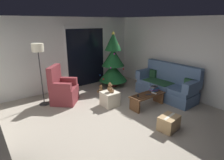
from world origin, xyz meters
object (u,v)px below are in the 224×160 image
object	(u,v)px
remote_graphite	(149,94)
teddy_bear_honey_by_tree	(101,89)
remote_white	(154,93)
armchair	(63,90)
christmas_tree	(113,63)
teddy_bear_chestnut	(110,88)
coffee_table	(147,98)
cardboard_box_taped_mid_floor	(169,123)
couch	(167,85)
cell_phone	(154,86)
book_stack	(154,89)
ottoman	(110,99)
floor_lamp	(38,54)
remote_black	(138,96)

from	to	relation	value
remote_graphite	teddy_bear_honey_by_tree	xyz separation A→B (m)	(-0.43, 1.78, -0.27)
remote_white	armchair	size ratio (longest dim) A/B	0.14
christmas_tree	teddy_bear_chestnut	bearing A→B (deg)	-130.24
coffee_table	cardboard_box_taped_mid_floor	xyz separation A→B (m)	(-0.49, -1.11, -0.09)
couch	christmas_tree	bearing A→B (deg)	110.35
teddy_bear_honey_by_tree	christmas_tree	bearing A→B (deg)	21.20
remote_graphite	remote_white	xyz separation A→B (m)	(0.20, -0.03, 0.00)
remote_graphite	cardboard_box_taped_mid_floor	size ratio (longest dim) A/B	0.30
cell_phone	christmas_tree	bearing A→B (deg)	85.65
remote_graphite	book_stack	distance (m)	0.39
remote_white	cell_phone	size ratio (longest dim) A/B	1.08
remote_white	ottoman	world-z (taller)	ottoman
couch	cell_phone	bearing A→B (deg)	-176.34
floor_lamp	coffee_table	bearing A→B (deg)	-40.04
couch	coffee_table	world-z (taller)	couch
cell_phone	teddy_bear_honey_by_tree	bearing A→B (deg)	110.26
teddy_bear_honey_by_tree	ottoman	bearing A→B (deg)	-109.65
armchair	cardboard_box_taped_mid_floor	distance (m)	3.13
couch	ottoman	xyz separation A→B (m)	(-1.83, 0.60, -0.19)
cell_phone	armchair	xyz separation A→B (m)	(-2.14, 1.65, -0.13)
couch	ottoman	bearing A→B (deg)	161.87
remote_graphite	christmas_tree	world-z (taller)	christmas_tree
remote_black	book_stack	world-z (taller)	book_stack
book_stack	couch	bearing A→B (deg)	3.97
floor_lamp	ottoman	bearing A→B (deg)	-39.09
remote_black	remote_white	distance (m)	0.52
couch	armchair	world-z (taller)	armchair
floor_lamp	teddy_bear_honey_by_tree	bearing A→B (deg)	-6.56
remote_graphite	remote_white	distance (m)	0.20
book_stack	christmas_tree	bearing A→B (deg)	90.90
cell_phone	armchair	distance (m)	2.71
remote_white	book_stack	xyz separation A→B (m)	(0.16, 0.14, 0.06)
armchair	teddy_bear_chestnut	xyz separation A→B (m)	(1.01, -1.02, 0.13)
teddy_bear_honey_by_tree	couch	bearing A→B (deg)	-47.71
cardboard_box_taped_mid_floor	book_stack	bearing A→B (deg)	54.38
book_stack	cell_phone	world-z (taller)	cell_phone
coffee_table	remote_white	distance (m)	0.24
couch	remote_white	bearing A→B (deg)	-167.15
christmas_tree	couch	bearing A→B (deg)	-69.65
armchair	couch	bearing A→B (deg)	-29.62
remote_white	teddy_bear_honey_by_tree	size ratio (longest dim) A/B	0.55
couch	ottoman	size ratio (longest dim) A/B	4.44
coffee_table	couch	bearing A→B (deg)	6.48
remote_graphite	ottoman	size ratio (longest dim) A/B	0.35
remote_black	cell_phone	world-z (taller)	cell_phone
remote_black	ottoman	bearing A→B (deg)	167.97
remote_white	ottoman	distance (m)	1.28
coffee_table	floor_lamp	distance (m)	3.27
coffee_table	teddy_bear_honey_by_tree	world-z (taller)	coffee_table
armchair	cell_phone	bearing A→B (deg)	-37.65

